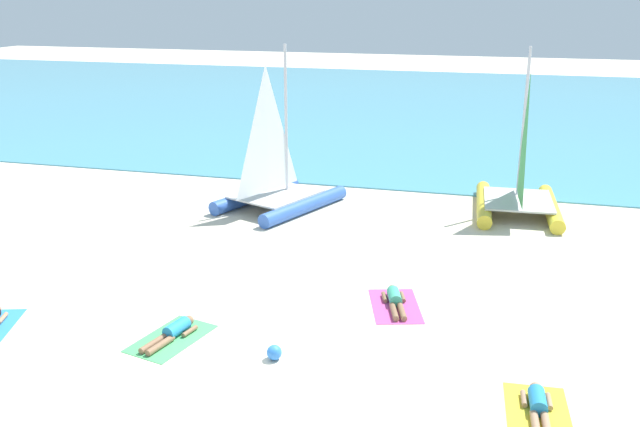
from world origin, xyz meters
name	(u,v)px	position (x,y,z in m)	size (l,w,h in m)	color
ground_plane	(353,210)	(0.00, 10.00, 0.00)	(120.00, 120.00, 0.00)	beige
ocean_water	(429,106)	(0.00, 32.68, 0.03)	(120.00, 40.00, 0.05)	#4C9EB7
sailboat_blue	(277,185)	(-2.55, 9.52, 0.82)	(4.05, 4.89, 5.47)	blue
sailboat_yellow	(519,190)	(5.40, 10.99, 0.81)	(2.88, 4.30, 5.44)	yellow
towel_center_left	(171,338)	(-1.77, 0.01, 0.01)	(1.10, 1.90, 0.01)	#4CB266
sunbather_center_left	(173,332)	(-1.76, 0.08, 0.13)	(0.74, 1.56, 0.30)	#268CCC
towel_center_right	(395,306)	(2.62, 2.86, 0.01)	(1.10, 1.90, 0.01)	#D84C99
sunbather_center_right	(395,300)	(2.60, 2.93, 0.13)	(0.82, 1.54, 0.30)	#3FB28C
towel_rightmost	(538,414)	(5.76, -0.84, 0.01)	(1.10, 1.90, 0.01)	yellow
sunbather_rightmost	(538,406)	(5.75, -0.77, 0.13)	(0.57, 1.57, 0.30)	#268CCC
beach_ball	(274,352)	(0.65, -0.24, 0.16)	(0.31, 0.31, 0.31)	#337FE5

